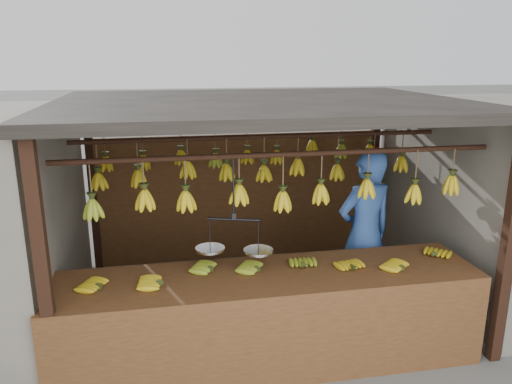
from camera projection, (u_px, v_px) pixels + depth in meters
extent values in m
plane|color=#5B5B57|center=(261.00, 304.00, 5.92)|extent=(80.00, 80.00, 0.00)
cube|color=black|center=(45.00, 285.00, 3.83)|extent=(0.10, 0.10, 2.30)
cube|color=black|center=(508.00, 248.00, 4.55)|extent=(0.10, 0.10, 2.30)
cube|color=black|center=(93.00, 187.00, 6.67)|extent=(0.10, 0.10, 2.30)
cube|color=black|center=(373.00, 174.00, 7.39)|extent=(0.10, 0.10, 2.30)
cube|color=black|center=(261.00, 104.00, 5.29)|extent=(4.30, 3.30, 0.10)
cylinder|color=black|center=(283.00, 154.00, 4.44)|extent=(4.00, 0.05, 0.05)
cylinder|color=black|center=(261.00, 137.00, 5.39)|extent=(4.00, 0.05, 0.05)
cylinder|color=black|center=(246.00, 125.00, 6.33)|extent=(4.00, 0.05, 0.05)
cube|color=#59351A|center=(240.00, 197.00, 7.10)|extent=(4.00, 0.06, 1.80)
cube|color=#59351A|center=(269.00, 278.00, 4.62)|extent=(3.95, 0.88, 0.08)
cube|color=#59351A|center=(279.00, 343.00, 4.31)|extent=(3.95, 0.04, 0.90)
cube|color=black|center=(53.00, 368.00, 4.03)|extent=(0.07, 0.07, 0.82)
cube|color=black|center=(471.00, 323.00, 4.71)|extent=(0.07, 0.07, 0.82)
cube|color=black|center=(69.00, 320.00, 4.77)|extent=(0.07, 0.07, 0.82)
cube|color=black|center=(429.00, 287.00, 5.45)|extent=(0.07, 0.07, 0.82)
ellipsoid|color=gold|center=(101.00, 286.00, 4.30)|extent=(0.30, 0.27, 0.06)
ellipsoid|color=gold|center=(160.00, 282.00, 4.37)|extent=(0.26, 0.20, 0.06)
ellipsoid|color=#92A523|center=(212.00, 269.00, 4.65)|extent=(0.30, 0.27, 0.06)
ellipsoid|color=#92A523|center=(258.00, 269.00, 4.65)|extent=(0.30, 0.28, 0.06)
ellipsoid|color=#92A523|center=(305.00, 266.00, 4.71)|extent=(0.20, 0.26, 0.06)
ellipsoid|color=gold|center=(354.00, 268.00, 4.66)|extent=(0.22, 0.27, 0.06)
ellipsoid|color=gold|center=(403.00, 268.00, 4.66)|extent=(0.29, 0.30, 0.06)
ellipsoid|color=gold|center=(435.00, 255.00, 4.96)|extent=(0.30, 0.30, 0.06)
ellipsoid|color=#92A523|center=(93.00, 209.00, 4.28)|extent=(0.16, 0.16, 0.28)
ellipsoid|color=gold|center=(145.00, 200.00, 4.30)|extent=(0.16, 0.16, 0.28)
ellipsoid|color=gold|center=(186.00, 201.00, 4.37)|extent=(0.16, 0.16, 0.28)
ellipsoid|color=gold|center=(239.00, 195.00, 4.48)|extent=(0.16, 0.16, 0.28)
ellipsoid|color=gold|center=(283.00, 201.00, 4.54)|extent=(0.16, 0.16, 0.28)
ellipsoid|color=gold|center=(321.00, 194.00, 4.66)|extent=(0.16, 0.16, 0.28)
ellipsoid|color=gold|center=(367.00, 188.00, 4.71)|extent=(0.16, 0.16, 0.28)
ellipsoid|color=gold|center=(414.00, 194.00, 4.76)|extent=(0.16, 0.16, 0.28)
ellipsoid|color=gold|center=(451.00, 185.00, 4.80)|extent=(0.16, 0.16, 0.28)
ellipsoid|color=gold|center=(99.00, 181.00, 5.18)|extent=(0.16, 0.16, 0.28)
ellipsoid|color=gold|center=(139.00, 178.00, 5.24)|extent=(0.16, 0.16, 0.28)
ellipsoid|color=gold|center=(188.00, 170.00, 5.29)|extent=(0.16, 0.16, 0.28)
ellipsoid|color=gold|center=(227.00, 172.00, 5.38)|extent=(0.16, 0.16, 0.28)
ellipsoid|color=gold|center=(264.00, 173.00, 5.47)|extent=(0.16, 0.16, 0.28)
ellipsoid|color=gold|center=(297.00, 167.00, 5.56)|extent=(0.16, 0.16, 0.28)
ellipsoid|color=gold|center=(337.00, 172.00, 5.67)|extent=(0.16, 0.16, 0.28)
ellipsoid|color=gold|center=(373.00, 164.00, 5.70)|extent=(0.16, 0.16, 0.28)
ellipsoid|color=gold|center=(401.00, 164.00, 5.82)|extent=(0.16, 0.16, 0.28)
ellipsoid|color=gold|center=(106.00, 164.00, 6.10)|extent=(0.16, 0.16, 0.28)
ellipsoid|color=gold|center=(144.00, 162.00, 6.21)|extent=(0.16, 0.16, 0.28)
ellipsoid|color=gold|center=(181.00, 157.00, 6.25)|extent=(0.16, 0.16, 0.28)
ellipsoid|color=#92A523|center=(216.00, 160.00, 6.33)|extent=(0.16, 0.16, 0.28)
ellipsoid|color=gold|center=(247.00, 157.00, 6.49)|extent=(0.16, 0.16, 0.28)
ellipsoid|color=gold|center=(277.00, 157.00, 6.53)|extent=(0.16, 0.16, 0.28)
ellipsoid|color=gold|center=(312.00, 147.00, 6.61)|extent=(0.16, 0.16, 0.28)
ellipsoid|color=#92A523|center=(341.00, 151.00, 6.62)|extent=(0.16, 0.16, 0.28)
ellipsoid|color=gold|center=(370.00, 151.00, 6.73)|extent=(0.16, 0.16, 0.28)
cylinder|color=black|center=(233.00, 188.00, 4.43)|extent=(0.02, 0.02, 0.58)
cylinder|color=black|center=(234.00, 219.00, 4.51)|extent=(0.47, 0.16, 0.02)
cylinder|color=silver|center=(210.00, 249.00, 4.61)|extent=(0.26, 0.26, 0.02)
cylinder|color=silver|center=(258.00, 251.00, 4.57)|extent=(0.26, 0.26, 0.02)
imported|color=#3359A5|center=(365.00, 234.00, 5.52)|extent=(0.78, 0.60, 1.89)
cube|color=red|center=(375.00, 158.00, 7.17)|extent=(0.08, 0.26, 0.34)
cube|color=#199926|center=(374.00, 175.00, 7.23)|extent=(0.08, 0.26, 0.34)
cube|color=#1426BF|center=(372.00, 198.00, 7.33)|extent=(0.08, 0.26, 0.34)
cube|color=yellow|center=(371.00, 217.00, 7.41)|extent=(0.08, 0.26, 0.34)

